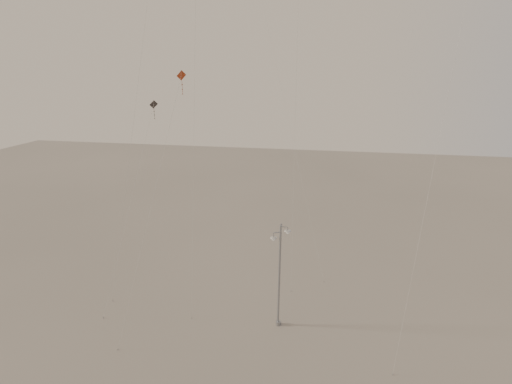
# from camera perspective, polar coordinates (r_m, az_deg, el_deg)

# --- Properties ---
(ground) EXTENTS (160.00, 160.00, 0.00)m
(ground) POSITION_cam_1_polar(r_m,az_deg,el_deg) (30.45, -0.76, -23.98)
(ground) COLOR gray
(ground) RESTS_ON ground
(street_lamp) EXTENTS (1.55, 0.76, 8.90)m
(street_lamp) POSITION_cam_1_polar(r_m,az_deg,el_deg) (31.94, 3.36, -11.47)
(street_lamp) COLOR #989BA0
(street_lamp) RESTS_ON ground
(kite_1) EXTENTS (1.87, 1.22, 31.38)m
(kite_1) POSITION_cam_1_polar(r_m,az_deg,el_deg) (29.70, -8.65, 22.91)
(kite_1) COLOR #2D2725
(kite_1) RESTS_ON ground
(kite_3) EXTENTS (4.34, 6.00, 19.96)m
(kite_3) POSITION_cam_1_polar(r_m,az_deg,el_deg) (29.86, -12.70, 7.00)
(kite_3) COLOR maroon
(kite_3) RESTS_ON ground
(kite_4) EXTENTS (3.24, 6.28, 26.92)m
(kite_4) POSITION_cam_1_polar(r_m,az_deg,el_deg) (29.11, 26.24, 15.17)
(kite_4) COLOR #2D2725
(kite_4) RESTS_ON ground
(kite_5) EXTENTS (10.01, 13.24, 32.99)m
(kite_5) POSITION_cam_1_polar(r_m,az_deg,el_deg) (46.41, 1.31, 23.88)
(kite_5) COLOR #AB4A1C
(kite_5) RESTS_ON ground
(kite_6) EXTENTS (3.94, 5.40, 17.60)m
(kite_6) POSITION_cam_1_polar(r_m,az_deg,el_deg) (34.33, -16.03, 4.91)
(kite_6) COLOR #2D2725
(kite_6) RESTS_ON ground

